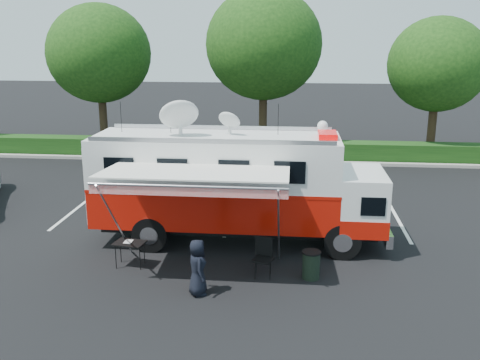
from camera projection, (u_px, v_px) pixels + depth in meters
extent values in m
plane|color=black|center=(238.00, 241.00, 17.21)|extent=(120.00, 120.00, 0.00)
cube|color=#9E998E|center=(338.00, 163.00, 27.37)|extent=(60.00, 0.35, 0.15)
cube|color=black|center=(337.00, 151.00, 28.12)|extent=(60.00, 1.20, 1.00)
cylinder|color=black|center=(103.00, 113.00, 29.99)|extent=(0.44, 0.44, 4.40)
ellipsoid|color=#14380F|center=(99.00, 53.00, 29.14)|extent=(5.63, 5.63, 5.35)
cylinder|color=black|center=(263.00, 111.00, 29.07)|extent=(0.44, 0.44, 4.80)
ellipsoid|color=#14380F|center=(264.00, 44.00, 28.14)|extent=(6.14, 6.14, 5.84)
cylinder|color=black|center=(432.00, 121.00, 28.30)|extent=(0.44, 0.44, 4.00)
ellipsoid|color=#14380F|center=(438.00, 64.00, 27.53)|extent=(5.12, 5.12, 4.86)
cube|color=silver|center=(80.00, 206.00, 20.72)|extent=(0.12, 5.50, 0.01)
cube|color=silver|center=(233.00, 211.00, 20.14)|extent=(0.12, 5.50, 0.01)
cube|color=silver|center=(396.00, 216.00, 19.56)|extent=(0.12, 5.50, 0.01)
cube|color=black|center=(238.00, 225.00, 17.06)|extent=(8.57, 1.40, 0.30)
cylinder|color=black|center=(342.00, 241.00, 15.70)|extent=(1.10, 0.32, 1.10)
cylinder|color=black|center=(337.00, 217.00, 17.81)|extent=(1.10, 0.32, 1.10)
cylinder|color=black|center=(150.00, 234.00, 16.26)|extent=(1.10, 0.32, 1.10)
cylinder|color=black|center=(167.00, 211.00, 18.37)|extent=(1.10, 0.32, 1.10)
cube|color=silver|center=(383.00, 228.00, 16.61)|extent=(0.20, 2.49, 0.40)
cube|color=silver|center=(361.00, 199.00, 16.44)|extent=(1.40, 2.49, 1.69)
cube|color=#B31207|center=(359.00, 217.00, 16.59)|extent=(1.41, 2.51, 0.55)
cube|color=black|center=(383.00, 190.00, 16.30)|extent=(0.12, 2.19, 0.70)
cube|color=#B31207|center=(217.00, 202.00, 16.94)|extent=(7.57, 2.49, 1.20)
cube|color=#B31207|center=(216.00, 184.00, 16.78)|extent=(7.59, 2.51, 0.10)
cube|color=silver|center=(216.00, 161.00, 16.59)|extent=(7.57, 2.49, 1.40)
cube|color=silver|center=(216.00, 137.00, 16.39)|extent=(7.57, 2.49, 0.08)
cube|color=#CC0505|center=(327.00, 135.00, 16.03)|extent=(0.55, 0.95, 0.16)
sphere|color=silver|center=(323.00, 126.00, 16.97)|extent=(0.34, 0.34, 0.34)
ellipsoid|color=silver|center=(179.00, 114.00, 16.17)|extent=(1.20, 1.20, 0.36)
ellipsoid|color=silver|center=(229.00, 120.00, 16.41)|extent=(0.70, 0.70, 0.20)
cylinder|color=black|center=(121.00, 117.00, 16.94)|extent=(0.02, 0.02, 1.00)
cylinder|color=black|center=(170.00, 118.00, 16.79)|extent=(0.02, 0.02, 1.00)
cylinder|color=black|center=(278.00, 120.00, 16.46)|extent=(0.02, 0.02, 1.00)
cube|color=silver|center=(195.00, 172.00, 14.19)|extent=(4.98, 2.39, 0.21)
cube|color=red|center=(187.00, 191.00, 13.11)|extent=(4.98, 0.04, 0.28)
cylinder|color=#B2B2B7|center=(187.00, 186.00, 13.06)|extent=(4.98, 0.07, 0.07)
cylinder|color=#B2B2B7|center=(116.00, 222.00, 14.72)|extent=(0.05, 2.58, 2.87)
cylinder|color=#B2B2B7|center=(279.00, 228.00, 14.29)|extent=(0.05, 2.58, 2.87)
imported|color=black|center=(198.00, 294.00, 13.68)|extent=(0.68, 0.84, 1.47)
cube|color=black|center=(129.00, 243.00, 15.17)|extent=(0.94, 0.73, 0.04)
cylinder|color=black|center=(116.00, 257.00, 15.08)|extent=(0.02, 0.02, 0.70)
cylinder|color=black|center=(121.00, 251.00, 15.50)|extent=(0.02, 0.02, 0.70)
cylinder|color=black|center=(140.00, 258.00, 15.01)|extent=(0.02, 0.02, 0.70)
cylinder|color=black|center=(144.00, 252.00, 15.43)|extent=(0.02, 0.02, 0.70)
cube|color=silver|center=(128.00, 242.00, 15.21)|extent=(0.22, 0.30, 0.01)
cube|color=black|center=(263.00, 259.00, 14.54)|extent=(0.65, 0.65, 0.04)
cube|color=black|center=(264.00, 246.00, 14.70)|extent=(0.49, 0.22, 0.56)
cylinder|color=black|center=(255.00, 271.00, 14.43)|extent=(0.02, 0.02, 0.50)
cylinder|color=black|center=(256.00, 265.00, 14.82)|extent=(0.02, 0.02, 0.50)
cylinder|color=black|center=(270.00, 271.00, 14.39)|extent=(0.02, 0.02, 0.50)
cylinder|color=black|center=(271.00, 265.00, 14.78)|extent=(0.02, 0.02, 0.50)
cylinder|color=black|center=(311.00, 266.00, 14.48)|extent=(0.48, 0.48, 0.74)
cylinder|color=black|center=(312.00, 252.00, 14.38)|extent=(0.52, 0.52, 0.04)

